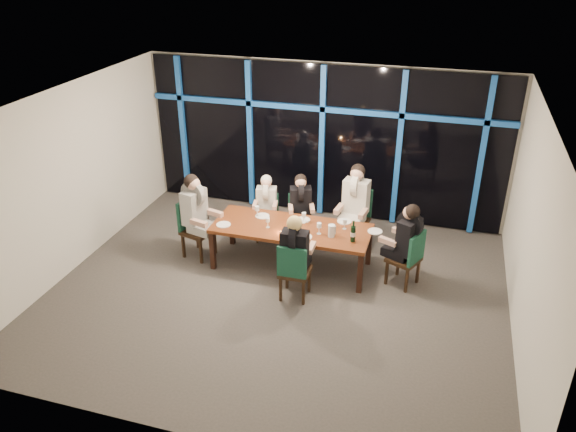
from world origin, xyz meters
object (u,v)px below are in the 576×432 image
Objects in this scene: chair_far_right at (356,214)px; diner_far_right at (356,195)px; water_pitcher at (332,231)px; chair_far_left at (267,214)px; chair_near_mid at (294,269)px; diner_end_right at (407,233)px; diner_near_mid at (295,244)px; chair_end_left at (194,225)px; diner_end_left at (196,204)px; diner_far_left at (266,199)px; diner_far_mid at (301,200)px; chair_end_right at (409,256)px; wine_bottle at (353,234)px; chair_far_mid at (300,216)px; dining_table at (291,231)px.

chair_far_right is 1.03× the size of diner_far_right.
chair_far_left is at bearing 142.23° from water_pitcher.
diner_far_right reaches higher than chair_far_right.
diner_end_right is at bearing -150.09° from chair_near_mid.
diner_far_right is at bearing -107.18° from chair_near_mid.
diner_far_right is 1.09× the size of diner_near_mid.
diner_far_right reaches higher than chair_end_left.
chair_end_left is 1.00× the size of diner_far_right.
water_pitcher is at bearing -117.17° from chair_near_mid.
diner_end_left is at bearing -145.63° from chair_far_left.
diner_far_mid is (0.63, 0.04, 0.05)m from diner_far_left.
diner_near_mid is at bearing -39.95° from chair_end_right.
wine_bottle is (1.76, -1.04, 0.41)m from chair_far_left.
chair_near_mid is (-1.63, -0.88, -0.00)m from chair_end_right.
chair_far_left is at bearing -164.52° from chair_far_right.
diner_far_mid reaches higher than chair_near_mid.
diner_end_right is (-0.08, 0.03, 0.39)m from chair_end_right.
chair_far_right is at bearing 90.00° from diner_far_right.
chair_end_left is 0.42m from diner_end_left.
diner_end_right is 1.17m from water_pitcher.
diner_far_mid is at bearing -77.98° from diner_near_mid.
diner_far_left is 2.67m from diner_end_right.
diner_far_left is at bearing 143.96° from water_pitcher.
dining_table is at bearing -103.26° from chair_far_mid.
diner_end_left is (-0.95, -0.89, 0.17)m from diner_far_left.
diner_far_left is 1.66m from water_pitcher.
diner_far_right is 5.07× the size of water_pitcher.
wine_bottle is (1.12, -1.01, 0.02)m from diner_far_mid.
diner_far_left is at bearing 150.96° from wine_bottle.
chair_far_mid reaches higher than chair_far_left.
diner_near_mid reaches higher than chair_far_left.
diner_end_right reaches higher than chair_end_right.
chair_far_mid is at bearing -78.24° from chair_near_mid.
chair_far_left is 0.90× the size of diner_near_mid.
diner_near_mid is at bearing -99.90° from diner_far_right.
chair_end_left is (-1.02, -0.94, 0.10)m from chair_far_left.
chair_far_right is 1.53m from chair_end_right.
chair_end_left is at bearing -150.03° from diner_far_right.
chair_far_mid is 0.96× the size of diner_near_mid.
chair_end_left is (-1.73, -0.09, -0.10)m from dining_table.
diner_far_mid is (0.03, -0.07, 0.36)m from chair_far_mid.
chair_near_mid is at bearing -71.15° from diner_far_left.
chair_end_right is at bearing 9.62° from wine_bottle.
wine_bottle is 0.36m from water_pitcher.
chair_far_right is at bearing 97.63° from wine_bottle.
diner_far_mid reaches higher than chair_end_right.
diner_end_left is (-1.55, -1.01, 0.48)m from chair_far_mid.
diner_near_mid reaches higher than chair_far_mid.
diner_far_right reaches higher than diner_end_left.
diner_near_mid is (1.00, -1.62, 0.11)m from diner_far_left.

